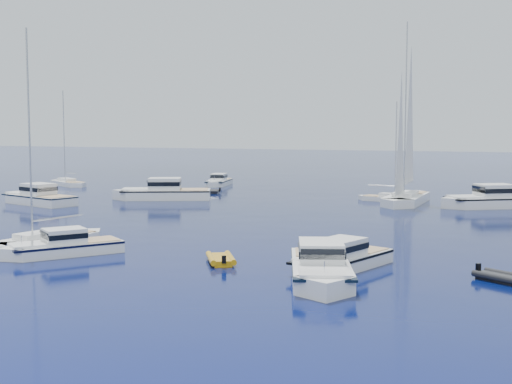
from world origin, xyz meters
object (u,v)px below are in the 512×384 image
motor_cruiser_right (321,280)px  sailboat_fore (46,247)px  tender_yellow (221,263)px  motor_cruiser_near (340,269)px

motor_cruiser_right → sailboat_fore: size_ratio=0.67×
sailboat_fore → tender_yellow: size_ratio=4.61×
motor_cruiser_right → tender_yellow: (-6.97, 2.46, 0.00)m
sailboat_fore → tender_yellow: (13.50, -0.79, 0.00)m
motor_cruiser_near → motor_cruiser_right: (-0.24, -3.15, 0.00)m
motor_cruiser_right → tender_yellow: bearing=-38.2°
motor_cruiser_near → tender_yellow: (-7.21, -0.69, 0.00)m
motor_cruiser_near → sailboat_fore: size_ratio=0.57×
motor_cruiser_near → tender_yellow: size_ratio=2.63×
sailboat_fore → tender_yellow: sailboat_fore is taller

